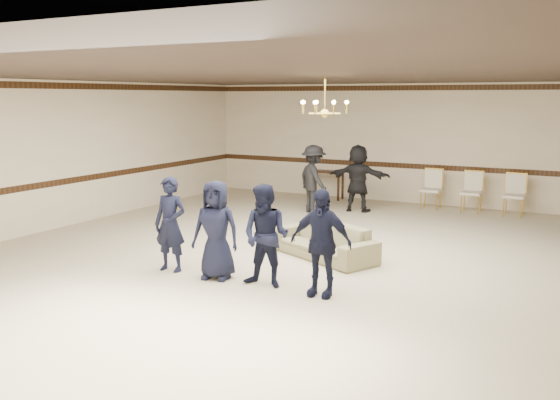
# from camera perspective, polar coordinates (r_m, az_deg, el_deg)

# --- Properties ---
(room) EXTENTS (12.01, 14.01, 3.21)m
(room) POSITION_cam_1_polar(r_m,az_deg,el_deg) (10.13, 1.87, 2.61)
(room) COLOR tan
(room) RESTS_ON ground
(chair_rail) EXTENTS (12.00, 0.02, 0.14)m
(chair_rail) POSITION_cam_1_polar(r_m,az_deg,el_deg) (16.72, 12.48, 3.12)
(chair_rail) COLOR #3B1F11
(chair_rail) RESTS_ON wall_back
(crown_molding) EXTENTS (12.00, 0.02, 0.14)m
(crown_molding) POSITION_cam_1_polar(r_m,az_deg,el_deg) (16.62, 12.74, 10.26)
(crown_molding) COLOR #3B1F11
(crown_molding) RESTS_ON wall_back
(chandelier) EXTENTS (0.94, 0.94, 0.89)m
(chandelier) POSITION_cam_1_polar(r_m,az_deg,el_deg) (10.96, 4.25, 9.81)
(chandelier) COLOR gold
(chandelier) RESTS_ON ceiling
(boy_a) EXTENTS (0.59, 0.41, 1.57)m
(boy_a) POSITION_cam_1_polar(r_m,az_deg,el_deg) (10.09, -10.28, -2.26)
(boy_a) COLOR black
(boy_a) RESTS_ON floor
(boy_b) EXTENTS (0.85, 0.63, 1.57)m
(boy_b) POSITION_cam_1_polar(r_m,az_deg,el_deg) (9.57, -6.04, -2.81)
(boy_b) COLOR black
(boy_b) RESTS_ON floor
(boy_c) EXTENTS (0.79, 0.62, 1.57)m
(boy_c) POSITION_cam_1_polar(r_m,az_deg,el_deg) (9.11, -1.33, -3.40)
(boy_c) COLOR black
(boy_c) RESTS_ON floor
(boy_d) EXTENTS (0.94, 0.44, 1.57)m
(boy_d) POSITION_cam_1_polar(r_m,az_deg,el_deg) (8.72, 3.85, -4.02)
(boy_d) COLOR black
(boy_d) RESTS_ON floor
(settee) EXTENTS (2.24, 1.63, 0.61)m
(settee) POSITION_cam_1_polar(r_m,az_deg,el_deg) (10.87, 4.11, -3.85)
(settee) COLOR #7E7954
(settee) RESTS_ON floor
(adult_left) EXTENTS (1.25, 1.15, 1.68)m
(adult_left) POSITION_cam_1_polar(r_m,az_deg,el_deg) (14.95, 3.17, 1.97)
(adult_left) COLOR black
(adult_left) RESTS_ON floor
(adult_mid) EXTENTS (1.60, 0.63, 1.68)m
(adult_mid) POSITION_cam_1_polar(r_m,az_deg,el_deg) (15.25, 7.36, 2.06)
(adult_mid) COLOR black
(adult_mid) RESTS_ON floor
(banquet_chair_left) EXTENTS (0.49, 0.49, 1.01)m
(banquet_chair_left) POSITION_cam_1_polar(r_m,az_deg,el_deg) (15.94, 14.04, 0.95)
(banquet_chair_left) COLOR beige
(banquet_chair_left) RESTS_ON floor
(banquet_chair_mid) EXTENTS (0.49, 0.49, 1.01)m
(banquet_chair_mid) POSITION_cam_1_polar(r_m,az_deg,el_deg) (15.74, 17.57, 0.68)
(banquet_chair_mid) COLOR beige
(banquet_chair_mid) RESTS_ON floor
(banquet_chair_right) EXTENTS (0.50, 0.50, 1.01)m
(banquet_chair_right) POSITION_cam_1_polar(r_m,az_deg,el_deg) (15.60, 21.17, 0.39)
(banquet_chair_right) COLOR beige
(banquet_chair_right) RESTS_ON floor
(console_table) EXTENTS (0.97, 0.45, 0.80)m
(console_table) POSITION_cam_1_polar(r_m,az_deg,el_deg) (17.10, 4.40, 1.44)
(console_table) COLOR black
(console_table) RESTS_ON floor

